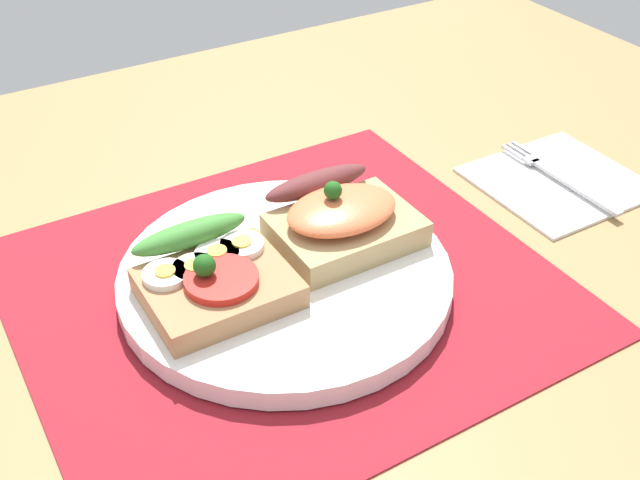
{
  "coord_description": "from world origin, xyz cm",
  "views": [
    {
      "loc": [
        -20.97,
        -40.35,
        37.78
      ],
      "look_at": [
        3.0,
        0.0,
        3.4
      ],
      "focal_mm": 43.87,
      "sensor_mm": 36.0,
      "label": 1
    }
  ],
  "objects_px": {
    "sandwich_salmon": "(341,218)",
    "napkin": "(558,180)",
    "plate": "(286,277)",
    "fork": "(556,175)",
    "sandwich_egg_tomato": "(212,276)"
  },
  "relations": [
    {
      "from": "plate",
      "to": "napkin",
      "type": "bearing_deg",
      "value": 1.12
    },
    {
      "from": "sandwich_salmon",
      "to": "plate",
      "type": "bearing_deg",
      "value": -168.43
    },
    {
      "from": "plate",
      "to": "napkin",
      "type": "distance_m",
      "value": 0.29
    },
    {
      "from": "plate",
      "to": "sandwich_egg_tomato",
      "type": "xyz_separation_m",
      "value": [
        -0.06,
        0.0,
        0.02
      ]
    },
    {
      "from": "plate",
      "to": "fork",
      "type": "relative_size",
      "value": 1.78
    },
    {
      "from": "fork",
      "to": "plate",
      "type": "bearing_deg",
      "value": -178.39
    },
    {
      "from": "plate",
      "to": "napkin",
      "type": "xyz_separation_m",
      "value": [
        0.29,
        0.01,
        -0.01
      ]
    },
    {
      "from": "sandwich_egg_tomato",
      "to": "sandwich_salmon",
      "type": "height_order",
      "value": "sandwich_salmon"
    },
    {
      "from": "plate",
      "to": "sandwich_salmon",
      "type": "distance_m",
      "value": 0.06
    },
    {
      "from": "sandwich_salmon",
      "to": "napkin",
      "type": "xyz_separation_m",
      "value": [
        0.23,
        -0.01,
        -0.04
      ]
    },
    {
      "from": "sandwich_egg_tomato",
      "to": "napkin",
      "type": "xyz_separation_m",
      "value": [
        0.34,
        0.0,
        -0.03
      ]
    },
    {
      "from": "plate",
      "to": "sandwich_salmon",
      "type": "relative_size",
      "value": 2.3
    },
    {
      "from": "sandwich_salmon",
      "to": "napkin",
      "type": "bearing_deg",
      "value": -1.43
    },
    {
      "from": "plate",
      "to": "sandwich_salmon",
      "type": "xyz_separation_m",
      "value": [
        0.06,
        0.01,
        0.03
      ]
    },
    {
      "from": "sandwich_egg_tomato",
      "to": "fork",
      "type": "distance_m",
      "value": 0.34
    }
  ]
}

